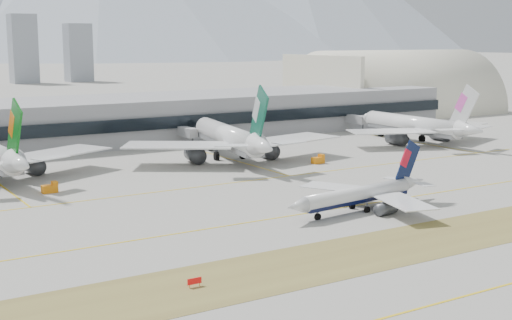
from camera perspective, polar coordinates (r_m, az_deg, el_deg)
ground at (r=148.87m, az=2.60°, el=-3.94°), size 3000.00×3000.00×0.00m
apron_markings at (r=110.55m, az=18.88°, el=-9.30°), size 360.00×122.22×0.06m
taxiing_airliner at (r=148.74m, az=8.48°, el=-2.76°), size 40.35×34.84×13.56m
widebody_cathay at (r=208.04m, az=-2.04°, el=1.72°), size 65.20×64.71×23.69m
widebody_china_air at (r=249.71m, az=12.74°, el=2.66°), size 59.86×58.37×21.33m
terminal at (r=249.46m, az=-12.53°, el=3.09°), size 280.00×43.10×15.00m
hangar at (r=349.06m, az=10.99°, el=3.73°), size 91.00×60.00×60.00m
hold_sign_left at (r=103.31m, az=-4.94°, el=-9.63°), size 2.20×0.15×1.35m
gse_b at (r=170.92m, az=-16.13°, el=-2.18°), size 3.55×2.00×2.60m
gse_c at (r=203.61m, az=5.01°, el=0.02°), size 3.55×2.00×2.60m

